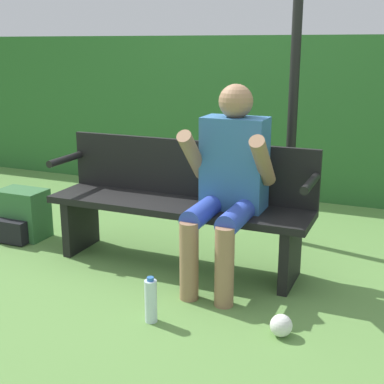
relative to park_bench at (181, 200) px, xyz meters
name	(u,v)px	position (x,y,z in m)	size (l,w,h in m)	color
ground_plane	(177,265)	(0.00, -0.06, -0.44)	(40.00, 40.00, 0.00)	#5B8942
hedge_back	(267,115)	(0.00, 2.09, 0.32)	(12.00, 0.58, 1.51)	#2D662D
park_bench	(181,200)	(0.00, 0.00, 0.00)	(1.77, 0.42, 0.82)	black
person_seated	(229,177)	(0.38, -0.12, 0.23)	(0.53, 0.63, 1.21)	#336699
backpack	(22,215)	(-1.31, -0.04, -0.26)	(0.36, 0.32, 0.38)	#336638
water_bottle	(151,301)	(0.19, -0.81, -0.31)	(0.07, 0.07, 0.26)	silver
signpost	(297,30)	(0.57, 0.69, 1.09)	(0.32, 0.09, 2.72)	black
parked_car	(168,73)	(-5.07, 10.41, 0.21)	(4.09, 1.81, 1.38)	maroon
litter_crumple	(281,325)	(0.86, -0.68, -0.38)	(0.12, 0.12, 0.12)	silver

